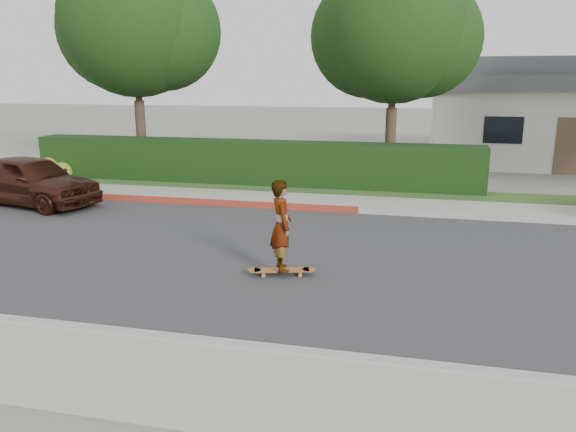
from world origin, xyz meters
name	(u,v)px	position (x,y,z in m)	size (l,w,h in m)	color
ground	(286,257)	(0.00, 0.00, 0.00)	(120.00, 120.00, 0.00)	slate
road	(286,257)	(0.00, 0.00, 0.01)	(60.00, 8.00, 0.01)	#2D2D30
curb_near	(214,346)	(0.00, -4.10, 0.07)	(60.00, 0.20, 0.15)	#9E9E99
sidewalk_near	(187,382)	(0.00, -5.00, 0.06)	(60.00, 1.60, 0.12)	gray
curb_far	(321,208)	(0.00, 4.10, 0.07)	(60.00, 0.20, 0.15)	#9E9E99
curb_red_section	(151,199)	(-5.00, 4.10, 0.08)	(12.00, 0.21, 0.15)	maroon
sidewalk_far	(327,202)	(0.00, 5.00, 0.06)	(60.00, 1.60, 0.12)	gray
planting_strip	(335,192)	(0.00, 6.60, 0.05)	(60.00, 1.60, 0.10)	#2D4C1E
hedge	(248,163)	(-3.00, 7.20, 0.75)	(15.00, 1.00, 1.50)	black
flowering_shrub	(54,170)	(-10.01, 6.74, 0.33)	(1.40, 1.00, 0.90)	#2D4C19
tree_left	(137,27)	(-7.51, 8.69, 5.26)	(5.99, 5.21, 8.00)	#33261C
tree_center	(395,34)	(1.49, 9.19, 4.90)	(5.66, 4.84, 7.44)	#33261C
house	(553,111)	(8.00, 16.00, 2.10)	(10.60, 8.60, 4.30)	beige
skateboard	(282,270)	(0.18, -1.10, 0.11)	(1.25, 0.56, 0.11)	#C37F35
skateboarder	(282,226)	(0.18, -1.10, 0.95)	(0.60, 0.39, 1.64)	white
car_maroon	(31,180)	(-8.06, 2.99, 0.71)	(1.67, 4.16, 1.42)	#381A11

